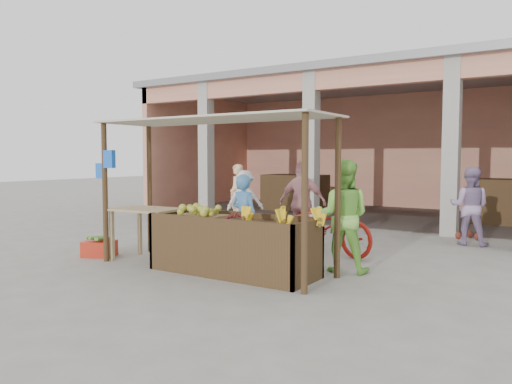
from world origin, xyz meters
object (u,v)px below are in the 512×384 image
Objects in this scene: side_table at (147,217)px; vendor_blue at (244,215)px; red_crate at (99,249)px; motorcycle at (328,224)px; fruit_stall at (233,247)px; vendor_green at (343,213)px.

side_table is 0.74× the size of vendor_blue.
vendor_blue is at bearing -0.02° from red_crate.
motorcycle reaches higher than red_crate.
fruit_stall is 1.24× the size of motorcycle.
fruit_stall is 1.83m from side_table.
motorcycle is at bearing 39.98° from side_table.
red_crate is 0.26× the size of motorcycle.
vendor_green is (3.15, 1.05, 0.15)m from side_table.
red_crate is at bearing 34.71° from vendor_blue.
motorcycle is at bearing -71.27° from vendor_green.
side_table is 1.19m from red_crate.
vendor_green reaches higher than vendor_blue.
side_table is 2.15× the size of red_crate.
motorcycle reaches higher than fruit_stall.
fruit_stall is 1.42× the size of vendor_green.
fruit_stall is at bearing -19.94° from red_crate.
fruit_stall is at bearing 123.63° from vendor_blue.
vendor_blue is at bearing -10.00° from vendor_green.
side_table is 0.56× the size of motorcycle.
side_table is 0.64× the size of vendor_green.
vendor_blue is 1.75m from vendor_green.
vendor_green is 0.88× the size of motorcycle.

